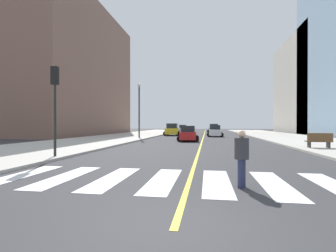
{
  "coord_description": "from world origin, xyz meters",
  "views": [
    {
      "loc": [
        0.6,
        -4.41,
        1.91
      ],
      "look_at": [
        -5.79,
        36.1,
        1.67
      ],
      "focal_mm": 26.73,
      "sensor_mm": 36.0,
      "label": 1
    }
  ],
  "objects": [
    {
      "name": "ground_plane",
      "position": [
        0.0,
        0.0,
        0.0
      ],
      "size": [
        220.0,
        220.0,
        0.0
      ],
      "primitive_type": "plane",
      "color": "#333335"
    },
    {
      "name": "sidewalk_kerb_west",
      "position": [
        -12.2,
        20.0,
        0.07
      ],
      "size": [
        10.0,
        120.0,
        0.15
      ],
      "primitive_type": "cube",
      "color": "#B2ADA3",
      "rests_on": "ground"
    },
    {
      "name": "crosswalk_paint",
      "position": [
        0.0,
        4.0,
        0.01
      ],
      "size": [
        13.5,
        4.0,
        0.01
      ],
      "color": "silver",
      "rests_on": "ground"
    },
    {
      "name": "lane_divider_paint",
      "position": [
        0.0,
        40.0,
        0.01
      ],
      "size": [
        0.16,
        80.0,
        0.01
      ],
      "primitive_type": "cube",
      "color": "yellow",
      "rests_on": "ground"
    },
    {
      "name": "parking_garage_concrete",
      "position": [
        27.62,
        56.4,
        10.72
      ],
      "size": [
        18.0,
        24.0,
        21.44
      ],
      "primitive_type": "cube",
      "color": "#B2ADA3",
      "rests_on": "ground"
    },
    {
      "name": "low_rise_brick_west",
      "position": [
        -26.62,
        40.31,
        12.0
      ],
      "size": [
        16.0,
        32.0,
        24.01
      ],
      "primitive_type": "cube",
      "color": "brown",
      "rests_on": "ground"
    },
    {
      "name": "car_yellow_nearest",
      "position": [
        -5.42,
        38.78,
        0.98
      ],
      "size": [
        3.0,
        4.74,
        2.1
      ],
      "rotation": [
        0.0,
        0.0,
        0.02
      ],
      "color": "gold",
      "rests_on": "ground"
    },
    {
      "name": "car_white_second",
      "position": [
        1.83,
        36.04,
        0.86
      ],
      "size": [
        2.65,
        4.17,
        1.84
      ],
      "rotation": [
        0.0,
        0.0,
        3.11
      ],
      "color": "silver",
      "rests_on": "ground"
    },
    {
      "name": "car_red_third",
      "position": [
        -1.57,
        24.29,
        0.83
      ],
      "size": [
        2.55,
        4.01,
        1.77
      ],
      "rotation": [
        0.0,
        0.0,
        0.03
      ],
      "color": "red",
      "rests_on": "ground"
    },
    {
      "name": "car_gray_fourth",
      "position": [
        1.99,
        51.98,
        0.96
      ],
      "size": [
        3.0,
        4.69,
        2.06
      ],
      "rotation": [
        0.0,
        0.0,
        3.18
      ],
      "color": "slate",
      "rests_on": "ground"
    },
    {
      "name": "car_silver_fifth",
      "position": [
        -5.32,
        56.96,
        0.86
      ],
      "size": [
        2.67,
        4.19,
        1.85
      ],
      "rotation": [
        0.0,
        0.0,
        -0.03
      ],
      "color": "#B7B7BC",
      "rests_on": "ground"
    },
    {
      "name": "traffic_light_far_corner",
      "position": [
        -7.75,
        8.29,
        3.63
      ],
      "size": [
        0.36,
        0.41,
        4.97
      ],
      "color": "black",
      "rests_on": "sidewalk_kerb_west"
    },
    {
      "name": "park_bench",
      "position": [
        8.93,
        15.97,
        0.69
      ],
      "size": [
        1.8,
        0.57,
        1.12
      ],
      "rotation": [
        0.0,
        0.0,
        1.58
      ],
      "color": "brown",
      "rests_on": "sidewalk_kerb_east"
    },
    {
      "name": "pedestrian_crossing",
      "position": [
        1.62,
        3.39,
        0.96
      ],
      "size": [
        0.43,
        0.43,
        1.74
      ],
      "rotation": [
        0.0,
        0.0,
        4.37
      ],
      "color": "#232847",
      "rests_on": "ground"
    },
    {
      "name": "street_lamp",
      "position": [
        -8.57,
        28.52,
        4.47
      ],
      "size": [
        0.44,
        0.44,
        7.3
      ],
      "color": "#38383D",
      "rests_on": "sidewalk_kerb_west"
    }
  ]
}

